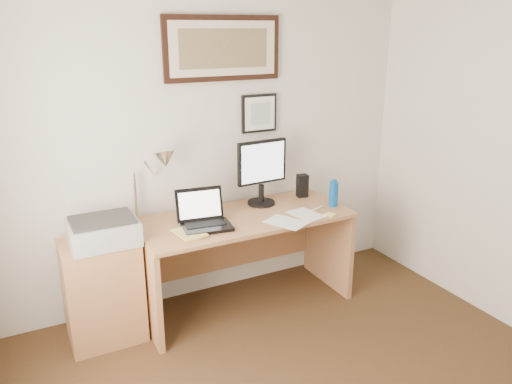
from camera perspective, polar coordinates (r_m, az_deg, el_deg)
wall_back at (r=3.87m, az=-5.76°, el=5.58°), size 3.50×0.02×2.50m
side_cabinet at (r=3.67m, az=-17.09°, el=-10.76°), size 0.50×0.40×0.73m
water_bottle at (r=3.97m, az=8.86°, el=-0.25°), size 0.07×0.07×0.20m
bottle_cap at (r=3.94m, az=8.93°, el=1.26°), size 0.04×0.04×0.02m
speaker at (r=4.16m, az=5.31°, el=0.72°), size 0.09×0.08×0.19m
paper_sheet_a at (r=3.64m, az=3.47°, el=-3.46°), size 0.31×0.35×0.00m
paper_sheet_b at (r=3.79m, az=5.73°, el=-2.56°), size 0.23×0.30×0.00m
sticky_pad at (r=3.80m, az=8.48°, el=-2.55°), size 0.09×0.09×0.01m
marker_pen at (r=3.90m, az=6.93°, el=-1.92°), size 0.14×0.06×0.02m
book at (r=3.41m, az=-8.92°, el=-5.02°), size 0.21×0.26×0.02m
desk at (r=3.91m, az=-1.82°, el=-5.56°), size 1.60×0.70×0.75m
laptop at (r=3.56m, az=-5.95°, el=-3.04°), size 0.37×0.34×0.26m
lcd_monitor at (r=3.91m, az=0.67°, el=2.61°), size 0.42×0.22×0.52m
printer at (r=3.45m, az=-17.05°, el=-4.30°), size 0.44×0.34×0.18m
desk_lamp at (r=3.59m, az=-10.69°, el=3.30°), size 0.29×0.27×0.53m
picture_large at (r=3.82m, az=-3.77°, el=16.06°), size 0.92×0.04×0.47m
picture_small at (r=4.00m, az=0.37°, el=8.98°), size 0.30×0.03×0.30m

